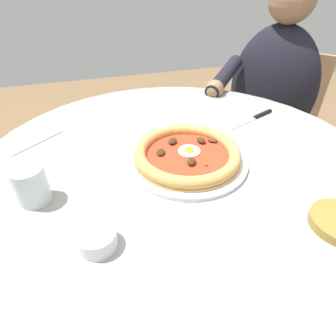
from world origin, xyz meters
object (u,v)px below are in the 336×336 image
at_px(dining_table, 177,203).
at_px(cafe_chair_diner, 272,119).
at_px(steak_knife, 257,117).
at_px(water_glass, 32,187).
at_px(fork_utensil, 38,143).
at_px(pizza_on_plate, 187,155).
at_px(diner_person, 262,130).
at_px(ramekin_capers, 97,239).

distance_m(dining_table, cafe_chair_diner, 0.90).
distance_m(steak_knife, cafe_chair_diner, 0.61).
distance_m(water_glass, fork_utensil, 0.25).
xyz_separation_m(pizza_on_plate, diner_person, (-0.57, -0.47, -0.27)).
bearing_deg(steak_knife, dining_table, 25.75).
height_order(dining_table, cafe_chair_diner, cafe_chair_diner).
xyz_separation_m(steak_knife, diner_person, (-0.27, -0.31, -0.25)).
relative_size(water_glass, diner_person, 0.07).
xyz_separation_m(dining_table, diner_person, (-0.59, -0.46, -0.10)).
bearing_deg(dining_table, fork_utensil, -28.59).
relative_size(water_glass, cafe_chair_diner, 0.10).
relative_size(water_glass, steak_knife, 0.42).
bearing_deg(fork_utensil, pizza_on_plate, 151.42).
height_order(steak_knife, diner_person, diner_person).
height_order(steak_knife, fork_utensil, steak_knife).
xyz_separation_m(water_glass, diner_person, (-0.93, -0.52, -0.29)).
relative_size(ramekin_capers, fork_utensil, 0.53).
bearing_deg(dining_table, ramekin_capers, 43.66).
height_order(ramekin_capers, cafe_chair_diner, cafe_chair_diner).
xyz_separation_m(water_glass, ramekin_capers, (-0.11, 0.16, -0.02)).
distance_m(pizza_on_plate, fork_utensil, 0.42).
xyz_separation_m(fork_utensil, cafe_chair_diner, (-1.05, -0.36, -0.25)).
distance_m(water_glass, diner_person, 1.10).
relative_size(dining_table, pizza_on_plate, 3.42).
height_order(water_glass, fork_utensil, water_glass).
bearing_deg(ramekin_capers, water_glass, -53.96).
distance_m(pizza_on_plate, cafe_chair_diner, 0.93).
distance_m(pizza_on_plate, water_glass, 0.36).
height_order(fork_utensil, cafe_chair_diner, cafe_chair_diner).
xyz_separation_m(pizza_on_plate, cafe_chair_diner, (-0.68, -0.56, -0.27)).
xyz_separation_m(pizza_on_plate, fork_utensil, (0.37, -0.20, -0.02)).
bearing_deg(ramekin_capers, pizza_on_plate, -139.94).
distance_m(dining_table, fork_utensil, 0.43).
relative_size(diner_person, cafe_chair_diner, 1.38).
relative_size(water_glass, fork_utensil, 0.62).
bearing_deg(steak_knife, diner_person, -130.94).
bearing_deg(pizza_on_plate, ramekin_capers, 40.06).
bearing_deg(dining_table, steak_knife, -154.25).
bearing_deg(dining_table, water_glass, 8.98).
bearing_deg(water_glass, fork_utensil, -86.35).
bearing_deg(water_glass, pizza_on_plate, -173.03).
bearing_deg(dining_table, pizza_on_plate, 151.64).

